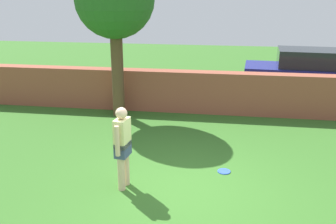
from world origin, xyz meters
name	(u,v)px	position (x,y,z in m)	size (l,w,h in m)	color
ground_plane	(184,190)	(0.00, 0.00, 0.00)	(40.00, 40.00, 0.00)	#336623
brick_wall	(155,90)	(-1.50, 4.98, 0.64)	(12.60, 0.50, 1.28)	brown
tree	(115,0)	(-2.50, 4.28, 3.38)	(2.27, 2.27, 4.57)	brown
person	(123,144)	(-1.18, -0.03, 0.90)	(0.27, 0.54, 1.62)	beige
car	(306,74)	(3.44, 7.16, 0.86)	(4.31, 2.15, 1.72)	navy
frisbee_blue	(224,171)	(0.74, 0.91, 0.01)	(0.27, 0.27, 0.02)	blue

